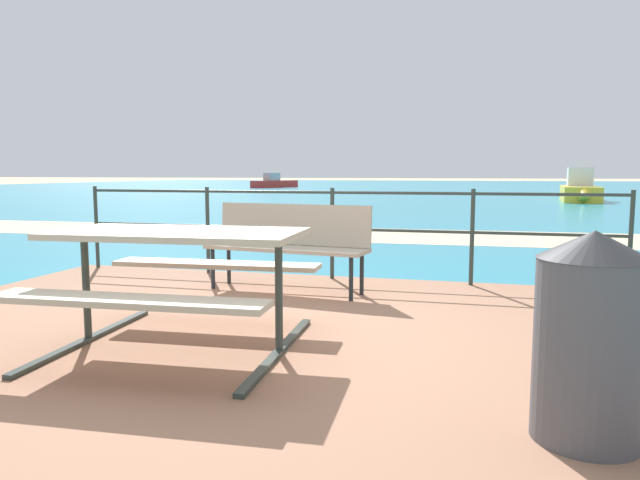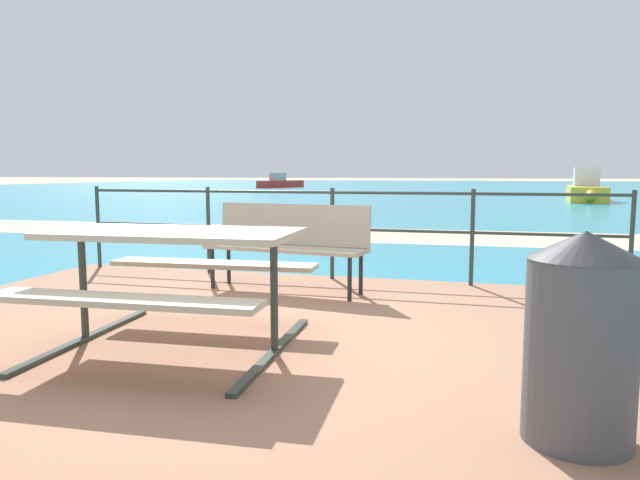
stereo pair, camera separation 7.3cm
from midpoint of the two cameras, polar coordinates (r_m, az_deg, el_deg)
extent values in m
plane|color=tan|center=(4.16, -6.74, -10.43)|extent=(240.00, 240.00, 0.00)
cube|color=#996B51|center=(4.15, -6.75, -10.04)|extent=(6.40, 5.20, 0.06)
cube|color=teal|center=(43.73, 13.45, 4.84)|extent=(90.00, 90.00, 0.01)
cube|color=beige|center=(11.34, 7.63, 0.42)|extent=(54.05, 4.18, 0.01)
cube|color=#BCAD93|center=(3.92, -13.59, 0.64)|extent=(1.64, 0.88, 0.04)
cube|color=#BCAD93|center=(3.40, -18.26, -5.62)|extent=(1.61, 0.35, 0.04)
cube|color=#BCAD93|center=(4.55, -9.91, -2.35)|extent=(1.61, 0.35, 0.04)
cylinder|color=#2D3833|center=(4.31, -21.65, -4.23)|extent=(0.05, 0.05, 0.76)
cube|color=#2D3833|center=(4.39, -21.44, -8.92)|extent=(0.14, 1.57, 0.03)
cylinder|color=#2D3833|center=(3.74, -3.94, -5.40)|extent=(0.05, 0.05, 0.76)
cube|color=#2D3833|center=(3.83, -3.90, -10.76)|extent=(0.14, 1.57, 0.03)
cube|color=tan|center=(5.67, -3.11, -0.84)|extent=(1.66, 0.62, 0.04)
cube|color=tan|center=(5.80, -2.33, 1.54)|extent=(1.62, 0.29, 0.40)
cylinder|color=#1E2328|center=(5.93, -10.10, -2.66)|extent=(0.04, 0.04, 0.42)
cylinder|color=#1E2328|center=(6.18, -8.56, -2.26)|extent=(0.04, 0.04, 0.42)
cylinder|color=#1E2328|center=(5.28, 3.31, -3.72)|extent=(0.04, 0.04, 0.42)
cylinder|color=#1E2328|center=(5.55, 4.38, -3.21)|extent=(0.04, 0.04, 0.42)
cylinder|color=#2D3833|center=(7.61, -20.57, 1.21)|extent=(0.04, 0.04, 0.99)
cylinder|color=#2D3833|center=(6.86, -10.53, 0.97)|extent=(0.04, 0.04, 0.99)
cylinder|color=#2D3833|center=(6.35, 1.53, 0.64)|extent=(0.04, 0.04, 0.99)
cylinder|color=#2D3833|center=(6.17, 14.95, 0.24)|extent=(0.04, 0.04, 0.99)
cylinder|color=#2D3833|center=(6.34, 28.41, -0.18)|extent=(0.04, 0.04, 0.99)
cylinder|color=#2D3833|center=(6.32, 1.54, 4.66)|extent=(5.90, 0.03, 0.03)
cylinder|color=#2D3833|center=(6.35, 1.53, 1.08)|extent=(5.90, 0.03, 0.03)
cylinder|color=#4C4C51|center=(2.79, 24.74, -9.82)|extent=(0.46, 0.46, 0.80)
cone|color=#262628|center=(2.70, 25.20, -0.43)|extent=(0.47, 0.47, 0.12)
cube|color=yellow|center=(27.23, 24.60, 4.13)|extent=(1.80, 4.56, 0.63)
cube|color=silver|center=(27.55, 24.63, 5.63)|extent=(1.08, 1.28, 0.79)
cone|color=yellow|center=(24.76, 24.99, 3.93)|extent=(0.61, 0.55, 0.56)
cube|color=red|center=(47.27, -3.80, 5.47)|extent=(2.62, 4.85, 0.56)
cube|color=#A5A8AD|center=(46.98, -4.10, 6.18)|extent=(1.13, 1.46, 0.61)
cone|color=red|center=(49.33, -1.79, 5.53)|extent=(0.65, 0.65, 0.51)
camera|label=1|loc=(0.04, -89.67, 0.04)|focal=32.80mm
camera|label=2|loc=(0.04, 90.33, -0.04)|focal=32.80mm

